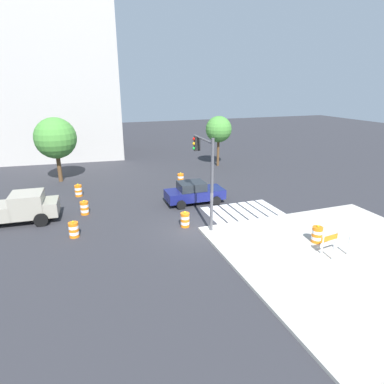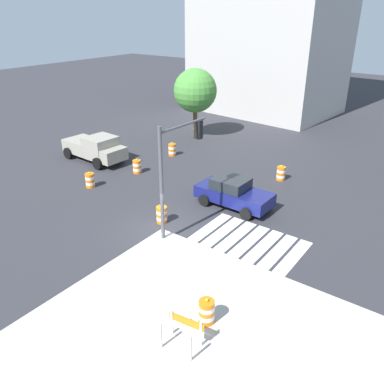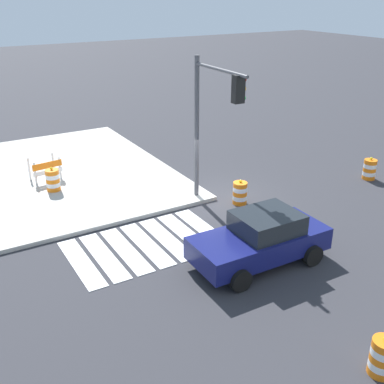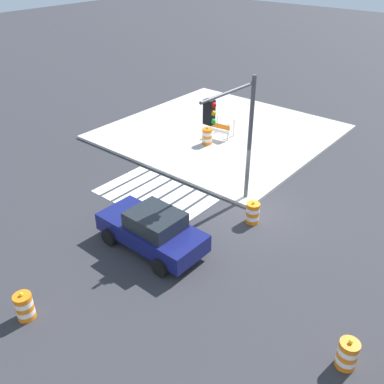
{
  "view_description": "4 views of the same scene",
  "coord_description": "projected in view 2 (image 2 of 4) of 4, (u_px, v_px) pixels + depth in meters",
  "views": [
    {
      "loc": [
        -6.55,
        -17.04,
        8.47
      ],
      "look_at": [
        0.67,
        2.96,
        1.43
      ],
      "focal_mm": 30.66,
      "sensor_mm": 36.0,
      "label": 1
    },
    {
      "loc": [
        11.41,
        -13.0,
        10.24
      ],
      "look_at": [
        -0.33,
        3.02,
        0.96
      ],
      "focal_mm": 37.14,
      "sensor_mm": 36.0,
      "label": 2
    },
    {
      "loc": [
        9.68,
        14.38,
        7.9
      ],
      "look_at": [
        1.68,
        0.86,
        1.06
      ],
      "focal_mm": 44.13,
      "sensor_mm": 36.0,
      "label": 3
    },
    {
      "loc": [
        -8.06,
        13.67,
        10.27
      ],
      "look_at": [
        1.33,
        2.3,
        1.44
      ],
      "focal_mm": 40.24,
      "sensor_mm": 36.0,
      "label": 4
    }
  ],
  "objects": [
    {
      "name": "pickup_truck",
      "position": [
        96.0,
        148.0,
        28.65
      ],
      "size": [
        5.25,
        2.56,
        1.92
      ],
      "color": "gray",
      "rests_on": "ground"
    },
    {
      "name": "traffic_barrel_near_corner",
      "position": [
        137.0,
        166.0,
        26.79
      ],
      "size": [
        0.56,
        0.56,
        1.02
      ],
      "color": "orange",
      "rests_on": "ground"
    },
    {
      "name": "ground_plane",
      "position": [
        162.0,
        231.0,
        19.94
      ],
      "size": [
        120.0,
        120.0,
        0.0
      ],
      "primitive_type": "plane",
      "color": "#2D2D33"
    },
    {
      "name": "sports_car",
      "position": [
        233.0,
        193.0,
        22.17
      ],
      "size": [
        4.33,
        2.19,
        1.63
      ],
      "color": "navy",
      "rests_on": "ground"
    },
    {
      "name": "street_tree_streetside_near",
      "position": [
        195.0,
        91.0,
        32.85
      ],
      "size": [
        3.6,
        3.6,
        5.74
      ],
      "color": "brown",
      "rests_on": "ground"
    },
    {
      "name": "sidewalk_corner",
      "position": [
        185.0,
        368.0,
        12.31
      ],
      "size": [
        12.0,
        12.0,
        0.15
      ],
      "primitive_type": "cube",
      "color": "#BCB7AD",
      "rests_on": "ground"
    },
    {
      "name": "traffic_barrel_median_near",
      "position": [
        90.0,
        180.0,
        24.68
      ],
      "size": [
        0.56,
        0.56,
        1.02
      ],
      "color": "orange",
      "rests_on": "ground"
    },
    {
      "name": "crosswalk_stripes",
      "position": [
        250.0,
        241.0,
        19.11
      ],
      "size": [
        5.1,
        3.2,
        0.02
      ],
      "color": "silver",
      "rests_on": "ground"
    },
    {
      "name": "traffic_barrel_crosswalk_end",
      "position": [
        281.0,
        173.0,
        25.7
      ],
      "size": [
        0.56,
        0.56,
        1.02
      ],
      "color": "orange",
      "rests_on": "ground"
    },
    {
      "name": "traffic_barrel_on_sidewalk",
      "position": [
        207.0,
        311.0,
        13.83
      ],
      "size": [
        0.56,
        0.56,
        1.02
      ],
      "color": "orange",
      "rests_on": "sidewalk_corner"
    },
    {
      "name": "construction_barricade",
      "position": [
        184.0,
        329.0,
        12.93
      ],
      "size": [
        1.33,
        0.93,
        1.0
      ],
      "color": "silver",
      "rests_on": "sidewalk_corner"
    },
    {
      "name": "traffic_light_pole",
      "position": [
        177.0,
        158.0,
        18.34
      ],
      "size": [
        0.47,
        3.29,
        5.5
      ],
      "color": "#4C4C51",
      "rests_on": "sidewalk_corner"
    },
    {
      "name": "traffic_barrel_far_curb",
      "position": [
        172.0,
        150.0,
        29.96
      ],
      "size": [
        0.56,
        0.56,
        1.02
      ],
      "color": "orange",
      "rests_on": "ground"
    },
    {
      "name": "traffic_barrel_median_far",
      "position": [
        162.0,
        215.0,
        20.6
      ],
      "size": [
        0.56,
        0.56,
        1.02
      ],
      "color": "orange",
      "rests_on": "ground"
    }
  ]
}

